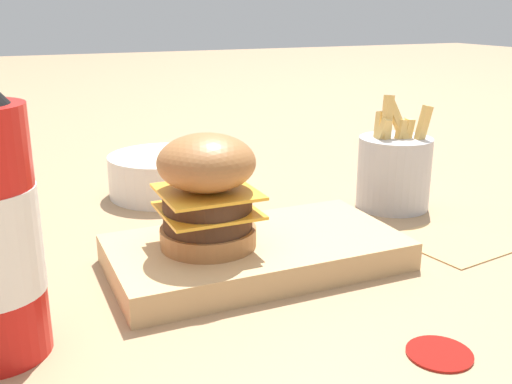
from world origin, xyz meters
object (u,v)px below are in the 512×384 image
Objects in this scene: fries_basket at (394,171)px; side_bowl at (165,173)px; burger at (210,190)px; serving_board at (256,252)px.

fries_basket is 0.31m from side_bowl.
side_bowl is (-0.03, -0.27, -0.06)m from burger.
side_bowl reaches higher than serving_board.
fries_basket reaches higher than serving_board.
serving_board is at bearing 22.53° from fries_basket.
serving_board is at bearing 175.14° from burger.
serving_board is 1.97× the size of fries_basket.
burger is (0.05, -0.00, 0.07)m from serving_board.
side_bowl is at bearing -34.15° from fries_basket.
burger is at bearing -4.86° from serving_board.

